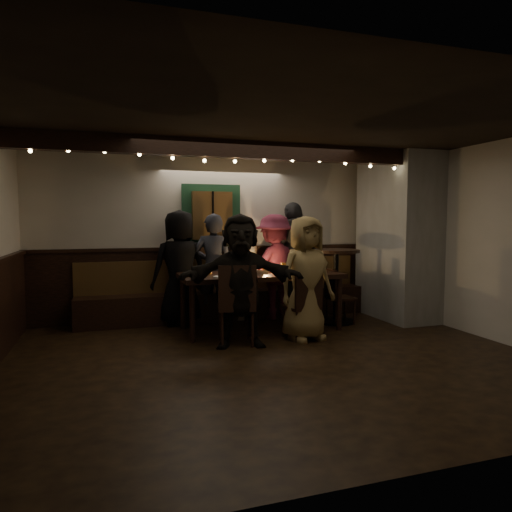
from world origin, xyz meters
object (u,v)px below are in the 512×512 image
object	(u,v)px
chair_end	(336,293)
person_a	(180,267)
chair_near_right	(304,301)
high_top	(336,276)
chair_near_left	(237,300)
dining_table	(260,278)
person_e	(294,259)
person_f	(240,280)
person_g	(306,278)
person_b	(214,268)
person_c	(240,268)
person_d	(275,267)

from	to	relation	value
chair_end	person_a	xyz separation A→B (m)	(-2.28, 0.68, 0.39)
chair_near_right	high_top	size ratio (longest dim) A/B	0.81
chair_near_left	chair_near_right	world-z (taller)	chair_near_left
dining_table	person_e	distance (m)	1.15
person_f	chair_near_left	bearing A→B (deg)	168.90
high_top	person_a	distance (m)	2.39
person_g	person_a	bearing A→B (deg)	125.10
person_e	chair_near_left	bearing A→B (deg)	30.15
chair_near_right	high_top	world-z (taller)	high_top
chair_end	person_f	distance (m)	1.93
high_top	chair_near_right	bearing A→B (deg)	-137.80
person_b	chair_end	bearing A→B (deg)	-177.96
dining_table	person_g	size ratio (longest dim) A/B	1.40
person_b	person_a	bearing A→B (deg)	17.66
person_c	chair_near_right	bearing A→B (deg)	93.13
dining_table	person_e	size ratio (longest dim) A/B	1.22
high_top	person_b	size ratio (longest dim) A/B	0.67
chair_end	person_g	size ratio (longest dim) A/B	0.51
dining_table	person_f	bearing A→B (deg)	-123.87
high_top	person_f	xyz separation A→B (m)	(-1.76, -0.83, 0.12)
person_a	high_top	bearing A→B (deg)	153.51
chair_end	person_b	size ratio (longest dim) A/B	0.50
high_top	person_e	world-z (taller)	person_e
person_a	chair_near_left	bearing A→B (deg)	97.69
dining_table	person_b	bearing A→B (deg)	129.79
chair_near_right	person_f	world-z (taller)	person_f
dining_table	person_c	distance (m)	0.78
person_g	person_c	bearing A→B (deg)	96.89
chair_near_right	high_top	xyz separation A→B (m)	(0.88, 0.80, 0.20)
person_f	person_a	bearing A→B (deg)	121.47
person_a	person_f	bearing A→B (deg)	99.04
chair_near_right	person_e	bearing A→B (deg)	72.41
high_top	person_c	distance (m)	1.51
dining_table	person_g	xyz separation A→B (m)	(0.39, -0.72, 0.07)
chair_end	person_b	xyz separation A→B (m)	(-1.76, 0.64, 0.37)
person_b	dining_table	bearing A→B (deg)	151.88
person_a	person_d	world-z (taller)	person_a
person_d	person_f	xyz separation A→B (m)	(-0.97, -1.41, -0.00)
high_top	person_d	distance (m)	0.99
person_d	person_g	xyz separation A→B (m)	(-0.06, -1.36, -0.02)
chair_near_right	person_b	distance (m)	1.68
person_c	person_e	size ratio (longest dim) A/B	0.87
dining_table	person_e	xyz separation A→B (m)	(0.85, 0.76, 0.19)
dining_table	person_f	world-z (taller)	person_f
high_top	person_e	size ratio (longest dim) A/B	0.60
chair_near_left	person_a	distance (m)	1.55
high_top	person_g	distance (m)	1.17
chair_near_right	person_b	world-z (taller)	person_b
person_d	person_e	size ratio (longest dim) A/B	0.89
chair_near_left	person_e	size ratio (longest dim) A/B	0.55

